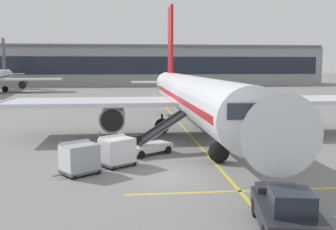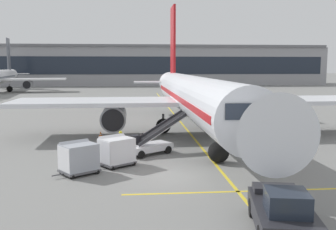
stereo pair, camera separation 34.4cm
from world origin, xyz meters
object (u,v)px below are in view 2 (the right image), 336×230
Objects in this scene: baggage_cart_lead at (116,150)px; pushback_tug at (283,211)px; ground_crew_by_loader at (111,153)px; safety_cone_nose_mark at (120,140)px; ground_crew_by_carts at (121,141)px; belt_loader at (151,142)px; baggage_cart_second at (78,157)px; safety_cone_engine_keepout at (101,135)px; parked_airplane at (193,96)px; safety_cone_wingtip at (117,139)px.

baggage_cart_lead is 12.38m from pushback_tug.
safety_cone_nose_mark is (0.32, 7.38, -0.61)m from ground_crew_by_loader.
baggage_cart_lead is 2.88m from ground_crew_by_carts.
baggage_cart_second is (-4.44, -4.87, 0.15)m from belt_loader.
ground_crew_by_loader is at bearing -81.76° from safety_cone_engine_keepout.
parked_airplane is at bearing 31.58° from safety_cone_nose_mark.
safety_cone_wingtip is (-6.77, -3.70, -3.14)m from parked_airplane.
belt_loader is at bearing 107.78° from pushback_tug.
ground_crew_by_carts reaches higher than safety_cone_wingtip.
parked_airplane reaches higher than safety_cone_nose_mark.
parked_airplane is at bearing 60.93° from belt_loader.
ground_crew_by_carts is at bearing -83.65° from safety_cone_wingtip.
baggage_cart_lead is 0.57× the size of pushback_tug.
safety_cone_engine_keepout is at bearing 121.33° from safety_cone_wingtip.
parked_airplane reaches higher than belt_loader.
ground_crew_by_loader is (-7.01, 9.70, 0.17)m from pushback_tug.
safety_cone_wingtip reaches higher than safety_cone_engine_keepout.
pushback_tug is at bearing -89.42° from parked_airplane.
belt_loader is at bearing 8.60° from ground_crew_by_carts.
pushback_tug reaches higher than ground_crew_by_loader.
parked_airplane is 8.32m from safety_cone_wingtip.
ground_crew_by_carts is at bearing 82.17° from ground_crew_by_loader.
baggage_cart_lead reaches higher than safety_cone_wingtip.
belt_loader is 6.51× the size of safety_cone_nose_mark.
ground_crew_by_carts is (-6.31, -7.79, -2.52)m from parked_airplane.
baggage_cart_second is (-2.10, -1.67, 0.00)m from baggage_cart_lead.
belt_loader reaches higher than baggage_cart_second.
baggage_cart_lead is 1.00× the size of baggage_cart_second.
ground_crew_by_loader is 10.27m from safety_cone_engine_keepout.
parked_airplane is 53.95× the size of safety_cone_wingtip.
baggage_cart_lead is at bearing -90.11° from safety_cone_nose_mark.
ground_crew_by_carts is at bearing 116.16° from pushback_tug.
baggage_cart_second reaches higher than pushback_tug.
baggage_cart_lead is (-2.34, -3.20, 0.15)m from belt_loader.
safety_cone_engine_keepout is (-8.27, -1.22, -3.21)m from parked_airplane.
ground_crew_by_carts is 2.22× the size of safety_cone_nose_mark.
parked_airplane is 8.96m from safety_cone_engine_keepout.
pushback_tug is 18.36m from safety_cone_nose_mark.
belt_loader is (-4.15, -7.47, -2.66)m from parked_airplane.
baggage_cart_lead is at bearing -79.34° from safety_cone_engine_keepout.
baggage_cart_second reaches higher than ground_crew_by_loader.
pushback_tug is 5.99× the size of safety_cone_nose_mark.
baggage_cart_lead is 4.24× the size of safety_cone_engine_keepout.
parked_airplane reaches higher than baggage_cart_lead.
belt_loader reaches higher than pushback_tug.
baggage_cart_second is 8.64m from safety_cone_nose_mark.
safety_cone_nose_mark is (2.11, 8.35, -0.62)m from baggage_cart_second.
ground_crew_by_loader is (-6.80, -11.37, -2.52)m from parked_airplane.
ground_crew_by_loader reaches higher than safety_cone_engine_keepout.
belt_loader is 3.97m from baggage_cart_lead.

